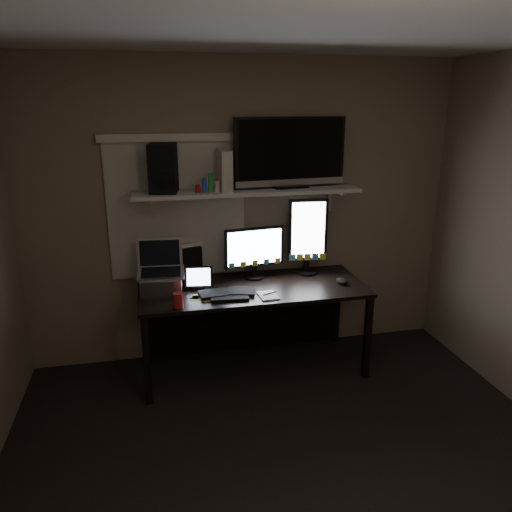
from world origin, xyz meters
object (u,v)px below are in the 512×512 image
object	(u,v)px
monitor_landscape	(254,253)
tv	(290,153)
tablet	(198,278)
laptop	(161,268)
keyboard	(227,293)
monitor_portrait	(308,236)
desk	(250,301)
speaker	(163,168)
cup	(178,300)
mouse	(342,281)
game_console	(225,170)

from	to	relation	value
monitor_landscape	tv	bearing A→B (deg)	-2.54
monitor_landscape	tv	distance (m)	0.86
tablet	laptop	distance (m)	0.30
monitor_landscape	keyboard	distance (m)	0.47
tv	monitor_portrait	bearing A→B (deg)	-4.73
monitor_portrait	desk	bearing A→B (deg)	-163.90
desk	keyboard	distance (m)	0.39
keyboard	tv	bearing A→B (deg)	35.55
laptop	speaker	world-z (taller)	speaker
cup	tv	distance (m)	1.46
mouse	game_console	bearing A→B (deg)	151.34
speaker	keyboard	bearing A→B (deg)	-28.82
keyboard	mouse	size ratio (longest dim) A/B	3.59
tablet	tv	distance (m)	1.23
game_console	cup	bearing A→B (deg)	-132.94
monitor_landscape	monitor_portrait	size ratio (longest dim) A/B	0.77
cup	monitor_portrait	bearing A→B (deg)	24.29
tv	keyboard	bearing A→B (deg)	-154.08
mouse	speaker	xyz separation A→B (m)	(-1.37, 0.30, 0.91)
monitor_portrait	mouse	xyz separation A→B (m)	(0.20, -0.31, -0.31)
mouse	speaker	size ratio (longest dim) A/B	0.33
monitor_portrait	speaker	world-z (taller)	speaker
tv	game_console	distance (m)	0.55
cup	game_console	bearing A→B (deg)	47.47
desk	game_console	world-z (taller)	game_console
monitor_landscape	cup	size ratio (longest dim) A/B	4.72
tablet	speaker	bearing A→B (deg)	149.15
desk	monitor_landscape	world-z (taller)	monitor_landscape
tablet	cup	bearing A→B (deg)	-111.56
laptop	monitor_landscape	bearing A→B (deg)	17.18
tablet	laptop	bearing A→B (deg)	-171.17
desk	cup	xyz separation A→B (m)	(-0.61, -0.41, 0.23)
monitor_landscape	tv	world-z (taller)	tv
game_console	speaker	xyz separation A→B (m)	(-0.47, 0.03, 0.03)
monitor_portrait	laptop	xyz separation A→B (m)	(-1.23, -0.19, -0.13)
laptop	cup	size ratio (longest dim) A/B	3.68
monitor_portrait	tablet	bearing A→B (deg)	-163.44
monitor_landscape	cup	distance (m)	0.84
mouse	tv	size ratio (longest dim) A/B	0.13
tv	monitor_landscape	bearing A→B (deg)	179.97
tablet	laptop	size ratio (longest dim) A/B	0.55
keyboard	laptop	size ratio (longest dim) A/B	1.11
monitor_landscape	tablet	bearing A→B (deg)	-169.14
speaker	tv	bearing A→B (deg)	10.43
keyboard	mouse	distance (m)	0.95
monitor_landscape	desk	bearing A→B (deg)	-134.12
tablet	keyboard	bearing A→B (deg)	-30.65
monitor_landscape	tablet	size ratio (longest dim) A/B	2.33
tablet	speaker	xyz separation A→B (m)	(-0.22, 0.18, 0.84)
cup	game_console	distance (m)	1.06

